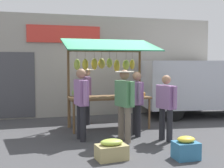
# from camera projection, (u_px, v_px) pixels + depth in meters

# --- Properties ---
(ground_plane) EXTENTS (40.00, 40.00, 0.00)m
(ground_plane) POSITION_uv_depth(u_px,v_px,m) (109.00, 128.00, 8.26)
(ground_plane) COLOR #424244
(street_backdrop) EXTENTS (9.00, 0.30, 3.40)m
(street_backdrop) POSITION_uv_depth(u_px,v_px,m) (90.00, 66.00, 10.22)
(street_backdrop) COLOR #9E998E
(street_backdrop) RESTS_ON ground
(market_stall) EXTENTS (2.50, 1.46, 2.50)m
(market_stall) POSITION_uv_depth(u_px,v_px,m) (108.00, 72.00, 8.21)
(market_stall) COLOR brown
(market_stall) RESTS_ON ground
(vendor_with_sunhat) EXTENTS (0.43, 0.70, 1.65)m
(vendor_with_sunhat) POSITION_uv_depth(u_px,v_px,m) (87.00, 91.00, 8.78)
(vendor_with_sunhat) COLOR #232328
(vendor_with_sunhat) RESTS_ON ground
(shopper_with_shopping_bag) EXTENTS (0.27, 0.68, 1.59)m
(shopper_with_shopping_bag) POSITION_uv_depth(u_px,v_px,m) (137.00, 99.00, 7.38)
(shopper_with_shopping_bag) COLOR #232328
(shopper_with_shopping_bag) RESTS_ON ground
(shopper_in_striped_shirt) EXTENTS (0.34, 0.64, 1.53)m
(shopper_in_striped_shirt) POSITION_uv_depth(u_px,v_px,m) (166.00, 104.00, 6.87)
(shopper_in_striped_shirt) COLOR #232328
(shopper_in_striped_shirt) RESTS_ON ground
(shopper_with_ponytail) EXTENTS (0.27, 0.71, 1.68)m
(shopper_with_ponytail) POSITION_uv_depth(u_px,v_px,m) (81.00, 99.00, 6.90)
(shopper_with_ponytail) COLOR #232328
(shopper_with_ponytail) RESTS_ON ground
(shopper_in_grey_tee) EXTENTS (0.43, 0.68, 1.66)m
(shopper_in_grey_tee) POSITION_uv_depth(u_px,v_px,m) (124.00, 99.00, 6.78)
(shopper_in_grey_tee) COLOR #726656
(shopper_in_grey_tee) RESTS_ON ground
(parked_van) EXTENTS (4.61, 2.42, 1.88)m
(parked_van) POSITION_uv_depth(u_px,v_px,m) (203.00, 83.00, 10.16)
(parked_van) COLOR silver
(parked_van) RESTS_ON ground
(produce_crate_near) EXTENTS (0.46, 0.37, 0.44)m
(produce_crate_near) POSITION_uv_depth(u_px,v_px,m) (186.00, 149.00, 5.60)
(produce_crate_near) COLOR teal
(produce_crate_near) RESTS_ON ground
(produce_crate_side) EXTENTS (0.60, 0.43, 0.39)m
(produce_crate_side) POSITION_uv_depth(u_px,v_px,m) (112.00, 150.00, 5.57)
(produce_crate_side) COLOR tan
(produce_crate_side) RESTS_ON ground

